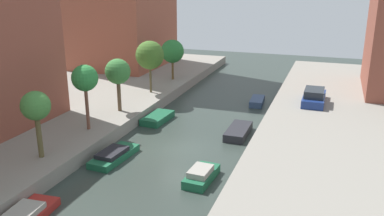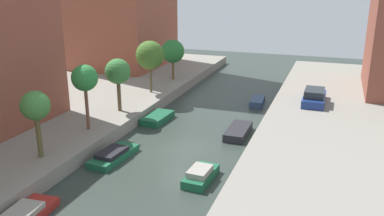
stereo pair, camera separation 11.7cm
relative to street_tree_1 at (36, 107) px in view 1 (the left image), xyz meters
name	(u,v)px [view 1 (the left image)]	position (x,y,z in m)	size (l,w,h in m)	color
ground_plane	(178,150)	(6.93, 6.07, -4.30)	(84.00, 84.00, 0.00)	#2D3833
quay_left	(11,120)	(-8.07, 6.07, -3.80)	(20.00, 64.00, 1.00)	gray
street_tree_1	(36,107)	(0.00, 0.00, 0.00)	(1.82, 1.82, 4.30)	brown
street_tree_2	(85,79)	(0.00, 5.35, 0.56)	(1.94, 1.94, 4.89)	brown
street_tree_3	(118,72)	(0.00, 10.12, 0.07)	(2.13, 2.13, 4.49)	brown
street_tree_4	(150,55)	(0.00, 16.42, 0.42)	(2.77, 2.77, 5.11)	brown
street_tree_5	(172,51)	(0.00, 22.24, -0.15)	(2.55, 2.55, 4.44)	brown
parked_car	(314,97)	(15.51, 17.98, -2.74)	(1.92, 4.79, 1.36)	navy
moored_boat_left_2	(114,155)	(3.39, 3.05, -3.98)	(1.85, 4.21, 0.74)	#195638
moored_boat_left_3	(158,118)	(2.98, 11.29, -4.01)	(1.87, 3.61, 0.57)	#195638
moored_boat_right_2	(201,175)	(9.97, 2.10, -3.92)	(1.53, 3.20, 0.90)	#195638
moored_boat_right_3	(238,131)	(10.34, 10.34, -3.99)	(1.53, 3.82, 0.62)	#232328
moored_boat_right_4	(257,101)	(10.17, 19.11, -4.00)	(1.41, 3.08, 0.60)	#33476B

